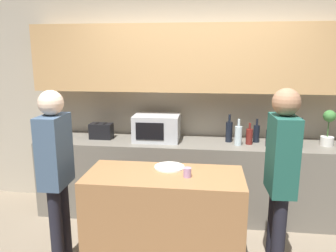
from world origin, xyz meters
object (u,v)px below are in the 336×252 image
(potted_plant, at_px, (328,128))
(bottle_3, at_px, (256,133))
(person_left, at_px, (281,171))
(bottle_7, at_px, (300,136))
(cup_0, at_px, (187,172))
(bottle_2, at_px, (249,136))
(bottle_5, at_px, (280,135))
(microwave, at_px, (157,128))
(bottle_1, at_px, (238,135))
(toaster, at_px, (101,131))
(person_center, at_px, (56,166))
(bottle_4, at_px, (270,138))
(bottle_0, at_px, (229,131))
(bottle_6, at_px, (290,137))
(plate_on_island, at_px, (169,167))

(potted_plant, xyz_separation_m, bottle_3, (-0.75, 0.05, -0.09))
(potted_plant, relative_size, person_left, 0.24)
(bottle_7, relative_size, cup_0, 4.21)
(bottle_2, height_order, bottle_5, bottle_5)
(bottle_3, bearing_deg, microwave, -177.20)
(bottle_1, relative_size, person_left, 0.18)
(toaster, height_order, person_center, person_center)
(bottle_1, xyz_separation_m, person_left, (0.25, -1.00, -0.04))
(microwave, height_order, bottle_4, microwave)
(bottle_0, height_order, bottle_1, bottle_0)
(bottle_2, height_order, bottle_4, bottle_4)
(bottle_0, distance_m, cup_0, 1.27)
(bottle_3, relative_size, bottle_7, 0.84)
(microwave, bearing_deg, bottle_1, -6.11)
(bottle_6, bearing_deg, cup_0, -134.09)
(cup_0, xyz_separation_m, person_left, (0.74, 0.07, 0.02))
(bottle_3, relative_size, plate_on_island, 1.04)
(bottle_0, height_order, bottle_2, bottle_0)
(person_center, bearing_deg, toaster, 177.80)
(toaster, bearing_deg, bottle_1, -3.61)
(toaster, distance_m, cup_0, 1.60)
(microwave, bearing_deg, bottle_3, 2.80)
(bottle_3, relative_size, bottle_4, 1.07)
(potted_plant, xyz_separation_m, bottle_0, (-1.06, 0.03, -0.08))
(person_left, bearing_deg, toaster, 57.42)
(bottle_3, bearing_deg, bottle_0, -175.86)
(bottle_0, distance_m, bottle_1, 0.16)
(bottle_4, bearing_deg, bottle_1, 178.07)
(bottle_7, distance_m, cup_0, 1.56)
(bottle_1, bearing_deg, bottle_0, 125.34)
(microwave, relative_size, bottle_3, 1.92)
(bottle_1, height_order, bottle_5, bottle_5)
(bottle_0, height_order, bottle_4, bottle_0)
(bottle_7, xyz_separation_m, person_center, (-2.27, -1.03, -0.07))
(bottle_0, height_order, cup_0, bottle_0)
(bottle_5, bearing_deg, cup_0, -131.09)
(bottle_7, xyz_separation_m, cup_0, (-1.14, -1.06, -0.07))
(bottle_3, distance_m, person_center, 2.19)
(plate_on_island, xyz_separation_m, person_left, (0.91, -0.12, 0.05))
(plate_on_island, bearing_deg, bottle_5, 38.47)
(bottle_6, relative_size, plate_on_island, 1.06)
(bottle_5, bearing_deg, plate_on_island, -141.53)
(bottle_0, height_order, plate_on_island, bottle_0)
(potted_plant, bearing_deg, bottle_2, -176.95)
(potted_plant, height_order, bottle_7, potted_plant)
(potted_plant, xyz_separation_m, bottle_1, (-0.96, -0.10, -0.09))
(toaster, distance_m, bottle_2, 1.71)
(microwave, relative_size, bottle_4, 2.05)
(bottle_5, bearing_deg, person_left, -100.74)
(bottle_4, bearing_deg, microwave, 175.00)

